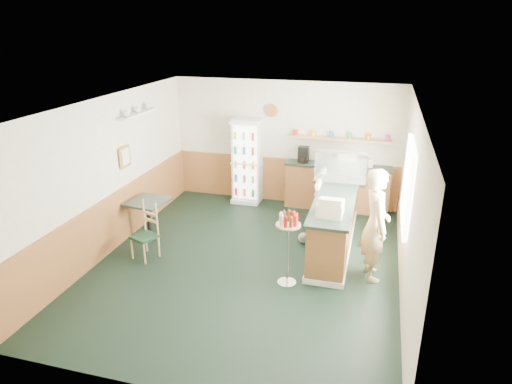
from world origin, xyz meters
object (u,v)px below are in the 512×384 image
(drinks_fridge, at_px, (247,161))
(condiment_stand, at_px, (288,237))
(shopkeeper, at_px, (375,225))
(cafe_chair, at_px, (146,228))
(cafe_table, at_px, (148,212))
(cash_register, at_px, (330,208))
(display_case, at_px, (341,168))

(drinks_fridge, relative_size, condiment_stand, 1.59)
(drinks_fridge, distance_m, shopkeeper, 3.87)
(condiment_stand, relative_size, cafe_chair, 1.18)
(condiment_stand, height_order, cafe_table, condiment_stand)
(drinks_fridge, bearing_deg, shopkeeper, -42.71)
(drinks_fridge, distance_m, cafe_table, 2.65)
(condiment_stand, distance_m, cafe_chair, 2.56)
(cafe_chair, bearing_deg, cash_register, 25.97)
(shopkeeper, height_order, cafe_chair, shopkeeper)
(display_case, xyz_separation_m, cafe_table, (-3.40, -1.25, -0.75))
(drinks_fridge, distance_m, display_case, 2.41)
(drinks_fridge, height_order, cafe_table, drinks_fridge)
(cash_register, height_order, shopkeeper, shopkeeper)
(drinks_fridge, relative_size, shopkeeper, 1.03)
(shopkeeper, xyz_separation_m, cafe_table, (-4.10, 0.33, -0.38))
(display_case, relative_size, cafe_table, 1.27)
(cash_register, distance_m, shopkeeper, 0.73)
(drinks_fridge, xyz_separation_m, cafe_table, (-1.26, -2.29, -0.41))
(shopkeeper, xyz_separation_m, condiment_stand, (-1.26, -0.56, -0.10))
(cash_register, xyz_separation_m, shopkeeper, (0.70, 0.03, -0.21))
(cash_register, xyz_separation_m, cafe_table, (-3.40, 0.36, -0.60))
(display_case, relative_size, cash_register, 2.35)
(drinks_fridge, distance_m, cafe_chair, 3.13)
(display_case, distance_m, cafe_chair, 3.71)
(display_case, xyz_separation_m, condiment_stand, (-0.56, -2.15, -0.47))
(cash_register, bearing_deg, display_case, 91.95)
(cafe_chair, bearing_deg, shopkeeper, 25.45)
(display_case, distance_m, cash_register, 1.63)
(cafe_table, height_order, cafe_chair, cafe_chair)
(shopkeeper, height_order, condiment_stand, shopkeeper)
(display_case, xyz_separation_m, shopkeeper, (0.70, -1.59, -0.37))
(display_case, distance_m, shopkeeper, 1.77)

